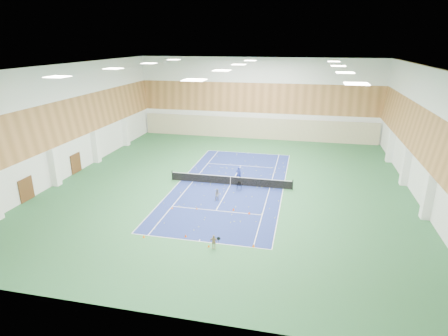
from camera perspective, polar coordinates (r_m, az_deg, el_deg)
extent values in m
plane|color=#295F35|center=(39.17, 0.98, -2.57)|extent=(40.00, 40.00, 0.00)
cube|color=navy|center=(39.16, 0.98, -2.57)|extent=(10.97, 23.77, 0.01)
cube|color=#C6B793|center=(57.37, 4.96, 6.04)|extent=(35.40, 0.16, 3.20)
cube|color=#593319|center=(39.69, -27.90, -2.89)|extent=(0.08, 1.80, 2.20)
cube|color=#593319|center=(45.64, -21.63, 0.68)|extent=(0.08, 1.80, 2.20)
imported|color=#202F96|center=(40.01, 2.23, -0.91)|extent=(0.58, 0.39, 1.57)
imported|color=gray|center=(35.15, -0.98, -4.10)|extent=(0.74, 0.68, 1.22)
imported|color=tan|center=(27.58, -1.59, -11.17)|extent=(0.67, 0.39, 1.08)
cone|color=#FF5F0D|center=(34.08, -7.92, -6.00)|extent=(0.19, 0.19, 0.21)
cone|color=orange|center=(33.74, -4.17, -6.14)|extent=(0.17, 0.17, 0.19)
cone|color=#FC540D|center=(33.42, 1.45, -6.30)|extent=(0.22, 0.22, 0.24)
cone|color=#FF4E0D|center=(32.84, 3.86, -6.83)|extent=(0.22, 0.22, 0.24)
cone|color=orange|center=(29.81, -12.13, -10.10)|extent=(0.21, 0.21, 0.23)
cone|color=#DF4D0B|center=(29.37, -5.86, -10.22)|extent=(0.20, 0.20, 0.22)
cone|color=orange|center=(27.99, -2.34, -11.74)|extent=(0.18, 0.18, 0.20)
cone|color=orange|center=(28.04, 4.52, -11.68)|extent=(0.22, 0.22, 0.24)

